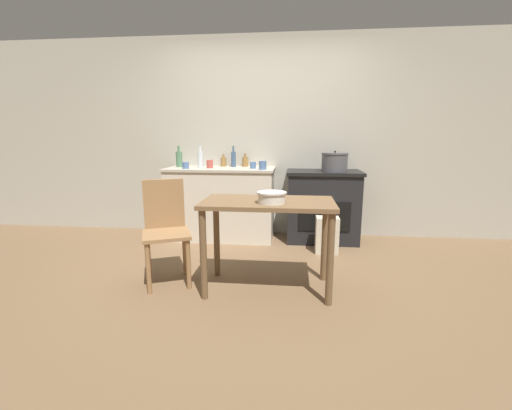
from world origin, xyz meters
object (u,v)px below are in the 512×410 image
Objects in this scene: bottle_center_left at (224,162)px; cup_mid_right at (253,165)px; chair at (166,228)px; flour_sack at (327,235)px; bottle_left at (200,159)px; mixing_bowl_large at (272,197)px; stove at (323,206)px; bottle_mid_left at (245,161)px; cup_far_right at (263,165)px; bottle_far_left at (179,159)px; cup_center_right at (186,165)px; cup_right at (210,164)px; stock_pot at (335,162)px; bottle_center at (233,159)px; work_table at (268,216)px.

bottle_center_left is 0.48m from cup_mid_right.
chair reaches higher than flour_sack.
bottle_left reaches higher than cup_mid_right.
chair is 1.03m from mixing_bowl_large.
stove reaches higher than flour_sack.
bottle_mid_left is 1.65× the size of cup_far_right.
flour_sack is at bearing -15.77° from bottle_far_left.
chair is 3.39× the size of bottle_far_left.
bottle_mid_left is (0.55, 0.19, -0.04)m from bottle_left.
cup_center_right is (-0.40, -0.35, -0.02)m from bottle_center_left.
cup_mid_right is 0.18m from cup_far_right.
chair is at bearing -97.67° from bottle_center_left.
flour_sack is 4.17× the size of cup_right.
chair is 1.55m from cup_mid_right.
mixing_bowl_large is 1.55m from cup_mid_right.
stock_pot is 1.17× the size of bottle_left.
cup_center_right is 1.00× the size of cup_mid_right.
bottle_far_left is (-1.30, 1.61, 0.18)m from mixing_bowl_large.
bottle_far_left reaches higher than cup_far_right.
bottle_center is at bearing 173.25° from stove.
stove is 2.05m from chair.
bottle_center_left is (-0.74, 1.75, 0.14)m from mixing_bowl_large.
flour_sack is 1.30× the size of stock_pot.
flour_sack is 0.90m from stock_pot.
chair is 5.46× the size of bottle_mid_left.
cup_center_right is at bearing 129.22° from mixing_bowl_large.
bottle_left is 0.16m from cup_right.
stove is at bearing 2.12° from cup_right.
bottle_center_left is at bearing 150.14° from cup_mid_right.
work_table is at bearing -66.89° from bottle_center_left.
cup_mid_right is 0.79× the size of cup_far_right.
cup_mid_right is (0.63, 1.34, 0.45)m from chair.
cup_mid_right reaches higher than stove.
bottle_mid_left is at bearing 3.17° from bottle_center_left.
bottle_center is (0.40, 0.12, -0.00)m from bottle_left.
chair reaches higher than mixing_bowl_large.
cup_right is 0.69m from cup_far_right.
bottle_left is 2.66× the size of cup_far_right.
work_table is 4.02× the size of bottle_far_left.
bottle_center is (-0.14, -0.06, 0.04)m from bottle_mid_left.
stock_pot reaches higher than bottle_mid_left.
bottle_mid_left is (-0.46, 1.77, 0.14)m from mixing_bowl_large.
bottle_mid_left reaches higher than cup_right.
cup_far_right is at bearing 34.71° from chair.
bottle_mid_left is at bearing 146.35° from flour_sack.
mixing_bowl_large is 1.42× the size of bottle_mid_left.
stock_pot is at bearing 66.36° from mixing_bowl_large.
stock_pot is (0.69, 1.41, 0.35)m from work_table.
work_table is 1.82m from bottle_left.
chair is 1.51m from bottle_left.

